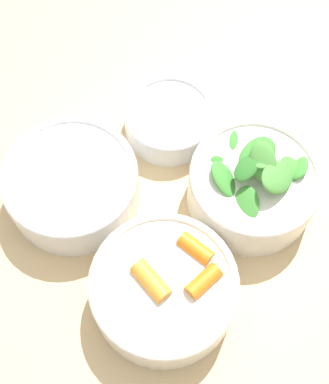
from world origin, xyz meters
TOP-DOWN VIEW (x-y plane):
  - ground_plane at (0.00, 0.00)m, footprint 10.00×10.00m
  - dining_table at (0.00, 0.00)m, footprint 1.33×0.95m
  - bowl_carrots at (-0.09, 0.08)m, footprint 0.17×0.17m
  - bowl_greens at (-0.02, -0.07)m, footprint 0.16×0.16m
  - bowl_beans_hotdog at (0.08, 0.13)m, footprint 0.17×0.17m
  - bowl_cookies at (0.13, -0.02)m, footprint 0.12×0.12m

SIDE VIEW (x-z plane):
  - ground_plane at x=0.00m, z-range 0.00..0.00m
  - dining_table at x=0.00m, z-range 0.28..1.05m
  - bowl_cookies at x=0.13m, z-range 0.77..0.81m
  - bowl_beans_hotdog at x=0.08m, z-range 0.76..0.83m
  - bowl_carrots at x=-0.09m, z-range 0.76..0.84m
  - bowl_greens at x=-0.02m, z-range 0.75..0.86m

